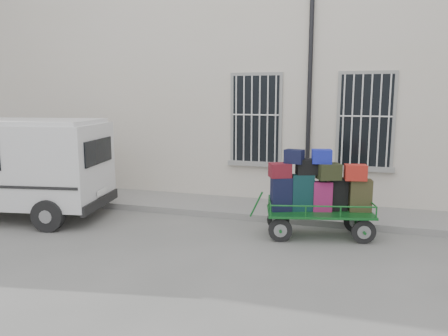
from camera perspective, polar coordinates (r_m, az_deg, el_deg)
name	(u,v)px	position (r m, az deg, el deg)	size (l,w,h in m)	color
ground	(241,240)	(8.84, 2.20, -9.36)	(80.00, 80.00, 0.00)	#61625D
building	(287,91)	(13.76, 8.28, 9.98)	(24.00, 5.15, 6.00)	beige
sidewalk	(264,209)	(10.87, 5.20, -5.38)	(24.00, 1.70, 0.15)	gray
luggage_cart	(319,193)	(8.99, 12.28, -3.16)	(2.50, 1.40, 1.79)	black
van	(7,162)	(11.35, -26.51, 0.72)	(4.83, 2.67, 2.31)	silver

